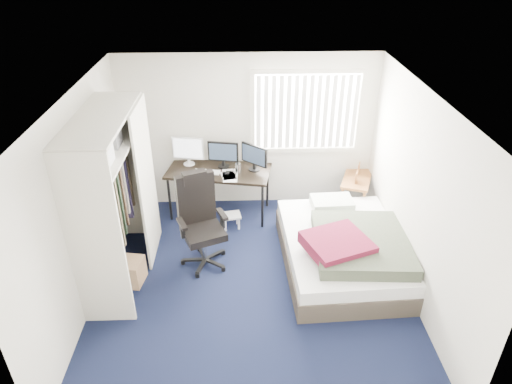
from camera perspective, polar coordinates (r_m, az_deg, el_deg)
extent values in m
plane|color=black|center=(6.13, -0.48, -11.19)|extent=(4.20, 4.20, 0.00)
plane|color=silver|center=(7.27, -0.97, 7.44)|extent=(4.00, 0.00, 4.00)
plane|color=silver|center=(3.75, 0.34, -17.94)|extent=(4.00, 0.00, 4.00)
plane|color=silver|center=(5.71, -21.03, -1.42)|extent=(0.00, 4.20, 4.20)
plane|color=silver|center=(5.79, 19.68, -0.73)|extent=(0.00, 4.20, 4.20)
plane|color=white|center=(4.86, -0.61, 11.57)|extent=(4.20, 4.20, 0.00)
cube|color=white|center=(7.19, 6.30, 10.00)|extent=(1.60, 0.02, 1.20)
cube|color=beige|center=(6.98, 6.63, 14.79)|extent=(1.72, 0.06, 0.06)
cube|color=beige|center=(7.40, 6.07, 5.34)|extent=(1.72, 0.06, 0.06)
cube|color=white|center=(7.14, 6.37, 9.84)|extent=(1.60, 0.04, 1.16)
cube|color=beige|center=(5.22, -19.45, -6.22)|extent=(0.60, 0.04, 2.20)
cube|color=beige|center=(6.70, -15.51, 2.85)|extent=(0.60, 0.04, 2.20)
cube|color=beige|center=(5.48, -18.95, 8.78)|extent=(0.60, 1.80, 0.04)
cube|color=beige|center=(5.62, -18.32, 5.18)|extent=(0.56, 1.74, 0.03)
cylinder|color=silver|center=(5.67, -18.13, 4.08)|extent=(0.03, 1.72, 0.03)
cube|color=#26262B|center=(5.79, -17.67, -0.36)|extent=(0.38, 1.10, 0.90)
cube|color=beige|center=(6.25, -13.48, 1.04)|extent=(0.03, 0.90, 2.20)
cube|color=white|center=(5.18, -19.75, 4.43)|extent=(0.38, 0.30, 0.24)
cube|color=gray|center=(5.62, -18.40, 6.55)|extent=(0.34, 0.28, 0.22)
cube|color=black|center=(7.15, -4.69, 2.62)|extent=(1.69, 1.01, 0.04)
cylinder|color=black|center=(7.27, -10.74, -0.89)|extent=(0.04, 0.04, 0.74)
cylinder|color=black|center=(7.78, -9.36, 1.43)|extent=(0.04, 0.04, 0.74)
cylinder|color=black|center=(6.96, 0.81, -1.80)|extent=(0.04, 0.04, 0.74)
cylinder|color=black|center=(7.49, 1.44, 0.67)|extent=(0.04, 0.04, 0.74)
cube|color=white|center=(7.25, -8.51, 5.43)|extent=(0.50, 0.12, 0.36)
cube|color=white|center=(7.25, -8.51, 5.43)|extent=(0.44, 0.09, 0.31)
cube|color=black|center=(7.12, -4.14, 5.06)|extent=(0.48, 0.12, 0.32)
cube|color=#1E2838|center=(7.12, -4.14, 5.06)|extent=(0.42, 0.08, 0.27)
cube|color=black|center=(7.00, -0.21, 4.68)|extent=(0.48, 0.12, 0.32)
cube|color=#1E2838|center=(7.00, -0.21, 4.68)|extent=(0.42, 0.08, 0.27)
cube|color=white|center=(7.08, -6.13, 2.52)|extent=(0.42, 0.21, 0.02)
cube|color=black|center=(7.01, -3.61, 2.38)|extent=(0.08, 0.11, 0.02)
cylinder|color=silver|center=(7.00, -2.27, 2.99)|extent=(0.08, 0.08, 0.16)
cube|color=white|center=(7.14, -4.69, 2.78)|extent=(0.35, 0.33, 0.00)
cube|color=black|center=(6.44, -6.37, -8.36)|extent=(0.81, 0.81, 0.12)
cylinder|color=silver|center=(6.31, -6.48, -6.81)|extent=(0.06, 0.06, 0.41)
cube|color=black|center=(6.17, -6.60, -5.05)|extent=(0.67, 0.67, 0.10)
cube|color=black|center=(6.14, -7.54, -0.72)|extent=(0.52, 0.29, 0.72)
cube|color=black|center=(5.99, -7.74, 1.83)|extent=(0.33, 0.23, 0.17)
cube|color=black|center=(5.99, -9.25, -3.95)|extent=(0.18, 0.29, 0.04)
cube|color=black|center=(6.12, -4.25, -2.78)|extent=(0.18, 0.29, 0.04)
cube|color=white|center=(7.04, -3.12, -2.94)|extent=(0.32, 0.27, 0.03)
cylinder|color=white|center=(7.02, -3.85, -4.14)|extent=(0.03, 0.03, 0.21)
cylinder|color=white|center=(7.15, -4.02, -3.47)|extent=(0.03, 0.03, 0.21)
cylinder|color=white|center=(7.05, -2.16, -3.95)|extent=(0.03, 0.03, 0.21)
cylinder|color=white|center=(7.17, -2.37, -3.29)|extent=(0.03, 0.03, 0.21)
cube|color=brown|center=(7.55, 12.53, 1.74)|extent=(0.68, 0.93, 0.04)
cube|color=brown|center=(7.37, 10.63, -1.34)|extent=(0.05, 0.05, 0.53)
cube|color=brown|center=(8.03, 11.45, 1.32)|extent=(0.05, 0.05, 0.53)
cube|color=brown|center=(7.35, 13.21, -1.76)|extent=(0.05, 0.05, 0.53)
cube|color=brown|center=(8.01, 13.83, 0.95)|extent=(0.05, 0.05, 0.53)
cube|color=brown|center=(7.33, 12.44, 1.83)|extent=(0.07, 0.14, 0.18)
cube|color=brown|center=(7.61, 12.73, 2.89)|extent=(0.07, 0.14, 0.18)
cube|color=#3D352C|center=(6.44, 10.73, -7.90)|extent=(1.68, 2.18, 0.27)
cube|color=white|center=(6.31, 10.92, -6.31)|extent=(1.64, 2.14, 0.19)
cube|color=silver|center=(6.84, 9.46, -1.39)|extent=(0.62, 0.43, 0.14)
cube|color=#383F2F|center=(6.06, 13.03, -6.31)|extent=(1.26, 1.37, 0.18)
cube|color=#530E21|center=(5.84, 10.09, -6.46)|extent=(0.95, 0.92, 0.16)
cube|color=tan|center=(6.28, -15.96, -9.47)|extent=(0.49, 0.40, 0.33)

